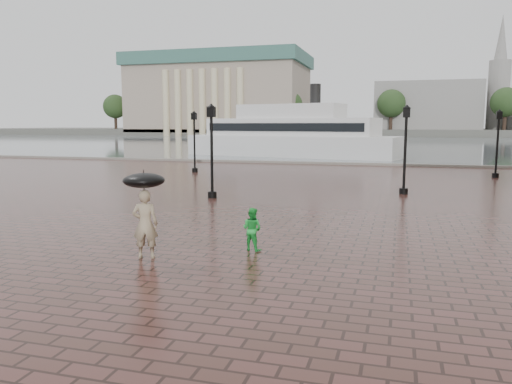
% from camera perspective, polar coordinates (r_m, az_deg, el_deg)
% --- Properties ---
extents(ground, '(300.00, 300.00, 0.00)m').
position_cam_1_polar(ground, '(13.35, 3.74, -7.74)').
color(ground, '#3A201A').
rests_on(ground, ground).
extents(harbour_water, '(240.00, 240.00, 0.00)m').
position_cam_1_polar(harbour_water, '(104.68, 14.61, 5.56)').
color(harbour_water, '#4E585F').
rests_on(harbour_water, ground).
extents(quay_edge, '(80.00, 0.60, 0.30)m').
position_cam_1_polar(quay_edge, '(44.81, 12.52, 3.01)').
color(quay_edge, slate).
rests_on(quay_edge, ground).
extents(far_shore, '(300.00, 60.00, 2.00)m').
position_cam_1_polar(far_shore, '(172.62, 15.23, 6.64)').
color(far_shore, '#4C4C47').
rests_on(far_shore, ground).
extents(museum, '(57.00, 32.50, 26.00)m').
position_cam_1_polar(museum, '(167.77, -4.20, 11.27)').
color(museum, gray).
rests_on(museum, ground).
extents(far_trees, '(188.00, 8.00, 13.50)m').
position_cam_1_polar(far_trees, '(150.72, 15.21, 9.71)').
color(far_trees, '#2D2119').
rests_on(far_trees, ground).
extents(street_lamps, '(21.44, 14.44, 4.40)m').
position_cam_1_polar(street_lamps, '(30.40, 8.08, 5.34)').
color(street_lamps, black).
rests_on(street_lamps, ground).
extents(adult_pedestrian, '(0.78, 0.63, 1.86)m').
position_cam_1_polar(adult_pedestrian, '(13.62, -12.55, -3.60)').
color(adult_pedestrian, tan).
rests_on(adult_pedestrian, ground).
extents(child_pedestrian, '(0.70, 0.60, 1.23)m').
position_cam_1_polar(child_pedestrian, '(14.18, -0.45, -4.26)').
color(child_pedestrian, green).
rests_on(child_pedestrian, ground).
extents(ferry_near, '(24.59, 10.78, 7.84)m').
position_cam_1_polar(ferry_near, '(55.93, 4.00, 6.50)').
color(ferry_near, silver).
rests_on(ferry_near, ground).
extents(umbrella, '(1.10, 1.10, 1.19)m').
position_cam_1_polar(umbrella, '(13.44, -12.70, 1.30)').
color(umbrella, black).
rests_on(umbrella, ground).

